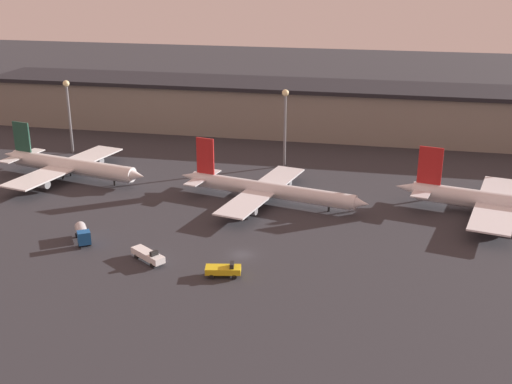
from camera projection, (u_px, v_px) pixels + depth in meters
The scene contains 10 objects.
ground at pixel (242, 255), 120.85m from camera, with size 600.00×600.00×0.00m, color #2D2D33.
terminal_building at pixel (308, 109), 202.39m from camera, with size 209.40×23.68×15.88m.
airplane_0 at pixel (70, 166), 162.03m from camera, with size 43.85×38.21×13.13m.
airplane_1 at pixel (268, 190), 146.39m from camera, with size 45.94×36.76×13.29m.
airplane_2 at pixel (504, 203), 137.14m from camera, with size 46.78×36.44×13.87m.
service_vehicle_1 at pixel (82, 233), 125.81m from camera, with size 5.97×7.45×3.21m.
service_vehicle_2 at pixel (148, 255), 117.64m from camera, with size 7.73×6.21×2.74m.
service_vehicle_4 at pixel (224, 270), 112.24m from camera, with size 6.59×3.69×2.61m.
lamp_post_0 at pixel (68, 106), 180.01m from camera, with size 1.80×1.80×20.89m.
lamp_post_1 at pixel (285, 117), 167.94m from camera, with size 1.80×1.80×20.83m.
Camera 1 is at (25.45, -106.57, 52.42)m, focal length 45.00 mm.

